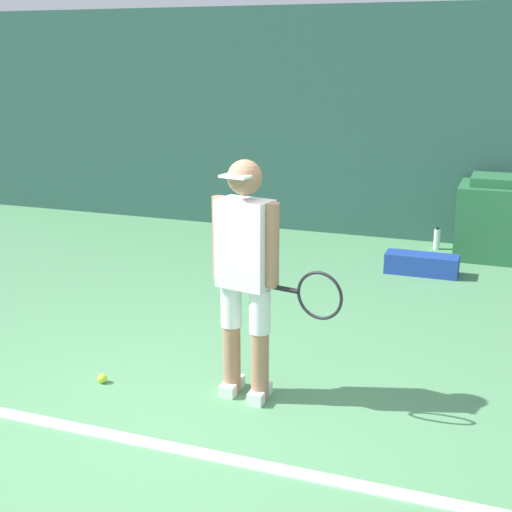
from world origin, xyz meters
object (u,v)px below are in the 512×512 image
covered_chair (494,219)px  equipment_bag (422,264)px  tennis_player (247,271)px  tennis_ball (102,378)px  water_bottle (437,239)px

covered_chair → equipment_bag: 1.19m
equipment_bag → covered_chair: bearing=55.4°
tennis_player → covered_chair: (1.37, 4.13, -0.44)m
covered_chair → tennis_ball: bearing=-119.1°
tennis_ball → water_bottle: size_ratio=0.26×
equipment_bag → tennis_player: bearing=-102.8°
tennis_ball → covered_chair: size_ratio=0.07×
tennis_ball → covered_chair: 4.93m
tennis_player → tennis_ball: bearing=-159.6°
equipment_bag → tennis_ball: bearing=-117.4°
tennis_ball → covered_chair: bearing=60.9°
tennis_player → equipment_bag: 3.36m
tennis_player → equipment_bag: tennis_player is taller
covered_chair → water_bottle: (-0.61, 0.11, -0.31)m
equipment_bag → water_bottle: water_bottle is taller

